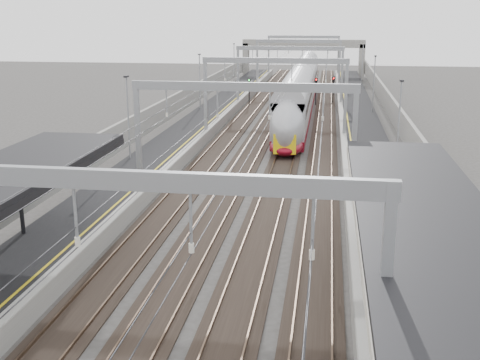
% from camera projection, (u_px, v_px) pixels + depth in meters
% --- Properties ---
extents(platform_left, '(4.00, 120.00, 1.00)m').
position_uv_depth(platform_left, '(195.00, 129.00, 58.75)').
color(platform_left, black).
rests_on(platform_left, ground).
extents(platform_right, '(4.00, 120.00, 1.00)m').
position_uv_depth(platform_right, '(361.00, 133.00, 56.52)').
color(platform_right, black).
rests_on(platform_right, ground).
extents(tracks, '(11.40, 140.00, 0.20)m').
position_uv_depth(tracks, '(277.00, 135.00, 57.76)').
color(tracks, black).
rests_on(tracks, ground).
extents(overhead_line, '(13.00, 140.00, 6.60)m').
position_uv_depth(overhead_line, '(283.00, 66.00, 62.44)').
color(overhead_line, gray).
rests_on(overhead_line, platform_left).
extents(canopy_right, '(4.40, 30.00, 4.24)m').
position_uv_depth(canopy_right, '(452.00, 268.00, 15.22)').
color(canopy_right, black).
rests_on(canopy_right, platform_right).
extents(overbridge, '(22.00, 2.20, 6.90)m').
position_uv_depth(overbridge, '(303.00, 48.00, 108.81)').
color(overbridge, gray).
rests_on(overbridge, ground).
extents(wall_left, '(0.30, 120.00, 3.20)m').
position_uv_depth(wall_left, '(163.00, 117.00, 58.91)').
color(wall_left, gray).
rests_on(wall_left, ground).
extents(wall_right, '(0.30, 120.00, 3.20)m').
position_uv_depth(wall_right, '(397.00, 122.00, 55.78)').
color(wall_right, gray).
rests_on(wall_right, ground).
extents(train, '(2.87, 52.26, 4.53)m').
position_uv_depth(train, '(300.00, 95.00, 70.42)').
color(train, maroon).
rests_on(train, ground).
extents(signal_green, '(0.32, 0.32, 3.48)m').
position_uv_depth(signal_green, '(249.00, 87.00, 76.25)').
color(signal_green, black).
rests_on(signal_green, ground).
extents(signal_red_near, '(0.32, 0.32, 3.48)m').
position_uv_depth(signal_red_near, '(316.00, 86.00, 76.85)').
color(signal_red_near, black).
rests_on(signal_red_near, ground).
extents(signal_red_far, '(0.32, 0.32, 3.48)m').
position_uv_depth(signal_red_far, '(333.00, 85.00, 78.52)').
color(signal_red_far, black).
rests_on(signal_red_far, ground).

